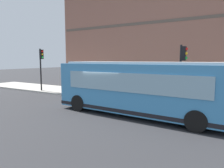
% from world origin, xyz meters
% --- Properties ---
extents(ground, '(120.00, 120.00, 0.00)m').
position_xyz_m(ground, '(0.00, 0.00, 0.00)').
color(ground, '#2D2D30').
extents(sidewalk_curb, '(4.12, 40.00, 0.15)m').
position_xyz_m(sidewalk_curb, '(4.66, 0.00, 0.07)').
color(sidewalk_curb, '#B2ADA3').
rests_on(sidewalk_curb, ground).
extents(building_corner, '(6.55, 20.29, 11.57)m').
position_xyz_m(building_corner, '(9.97, 0.00, 5.78)').
color(building_corner, '#8C5B4C').
rests_on(building_corner, ground).
extents(city_bus_nearside, '(2.93, 10.13, 3.07)m').
position_xyz_m(city_bus_nearside, '(0.07, -1.85, 1.55)').
color(city_bus_nearside, '#3F8CC6').
rests_on(city_bus_nearside, ground).
extents(traffic_light_near_corner, '(0.32, 0.49, 3.98)m').
position_xyz_m(traffic_light_near_corner, '(3.02, -3.53, 2.92)').
color(traffic_light_near_corner, black).
rests_on(traffic_light_near_corner, sidewalk_curb).
extents(traffic_light_down_block, '(0.32, 0.49, 4.10)m').
position_xyz_m(traffic_light_down_block, '(3.14, 9.99, 3.01)').
color(traffic_light_down_block, black).
rests_on(traffic_light_down_block, sidewalk_curb).
extents(fire_hydrant, '(0.35, 0.35, 0.74)m').
position_xyz_m(fire_hydrant, '(3.15, -4.65, 0.51)').
color(fire_hydrant, yellow).
rests_on(fire_hydrant, sidewalk_curb).
extents(pedestrian_near_hydrant, '(0.32, 0.32, 1.71)m').
position_xyz_m(pedestrian_near_hydrant, '(3.52, 6.91, 1.14)').
color(pedestrian_near_hydrant, '#B23338').
rests_on(pedestrian_near_hydrant, sidewalk_curb).
extents(pedestrian_by_light_pole, '(0.32, 0.32, 1.68)m').
position_xyz_m(pedestrian_by_light_pole, '(3.21, -5.85, 1.11)').
color(pedestrian_by_light_pole, '#B23338').
rests_on(pedestrian_by_light_pole, sidewalk_curb).
extents(newspaper_vending_box, '(0.44, 0.43, 0.90)m').
position_xyz_m(newspaper_vending_box, '(4.47, 2.50, 0.60)').
color(newspaper_vending_box, '#197233').
rests_on(newspaper_vending_box, sidewalk_curb).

